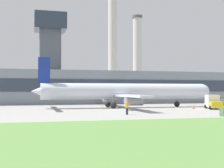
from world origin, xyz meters
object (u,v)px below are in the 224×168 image
object	(u,v)px
airplane	(124,92)
fuel_truck	(213,102)
pushback_tug	(216,102)
ground_crew_person	(127,108)

from	to	relation	value
airplane	fuel_truck	distance (m)	15.89
airplane	pushback_tug	size ratio (longest dim) A/B	8.28
pushback_tug	ground_crew_person	size ratio (longest dim) A/B	2.32
pushback_tug	ground_crew_person	bearing A→B (deg)	-143.89
airplane	ground_crew_person	distance (m)	16.75
fuel_truck	ground_crew_person	size ratio (longest dim) A/B	3.11
fuel_truck	ground_crew_person	bearing A→B (deg)	-155.39
ground_crew_person	airplane	bearing A→B (deg)	74.24
pushback_tug	ground_crew_person	xyz separation A→B (m)	(-25.59, -18.67, 0.06)
airplane	ground_crew_person	xyz separation A→B (m)	(-4.52, -16.00, -2.04)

